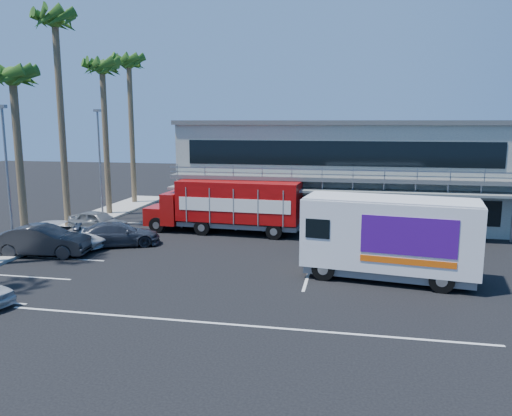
# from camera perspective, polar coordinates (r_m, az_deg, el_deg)

# --- Properties ---
(ground) EXTENTS (120.00, 120.00, 0.00)m
(ground) POSITION_cam_1_polar(r_m,az_deg,el_deg) (23.97, 1.07, -7.69)
(ground) COLOR black
(ground) RESTS_ON ground
(building) EXTENTS (22.40, 12.00, 7.30)m
(building) POSITION_cam_1_polar(r_m,az_deg,el_deg) (37.63, 9.58, 4.28)
(building) COLOR gray
(building) RESTS_ON ground
(curb_strip) EXTENTS (3.00, 32.00, 0.16)m
(curb_strip) POSITION_cam_1_polar(r_m,az_deg,el_deg) (34.97, -22.08, -2.67)
(curb_strip) COLOR #A5A399
(curb_strip) RESTS_ON ground
(palm_c) EXTENTS (2.80, 2.80, 10.75)m
(palm_c) POSITION_cam_1_polar(r_m,az_deg,el_deg) (31.77, -26.01, 12.47)
(palm_c) COLOR brown
(palm_c) RESTS_ON ground
(palm_d) EXTENTS (2.80, 2.80, 14.75)m
(palm_d) POSITION_cam_1_polar(r_m,az_deg,el_deg) (36.44, -21.93, 17.98)
(palm_d) COLOR brown
(palm_d) RESTS_ON ground
(palm_e) EXTENTS (2.80, 2.80, 12.25)m
(palm_e) POSITION_cam_1_polar(r_m,az_deg,el_deg) (40.24, -17.14, 14.21)
(palm_e) COLOR brown
(palm_e) RESTS_ON ground
(palm_f) EXTENTS (2.80, 2.80, 13.25)m
(palm_f) POSITION_cam_1_polar(r_m,az_deg,el_deg) (45.41, -14.30, 14.93)
(palm_f) COLOR brown
(palm_f) RESTS_ON ground
(light_pole_near) EXTENTS (0.50, 0.25, 8.09)m
(light_pole_near) POSITION_cam_1_polar(r_m,az_deg,el_deg) (29.82, -26.55, 3.58)
(light_pole_near) COLOR gray
(light_pole_near) RESTS_ON ground
(light_pole_far) EXTENTS (0.50, 0.25, 8.09)m
(light_pole_far) POSITION_cam_1_polar(r_m,az_deg,el_deg) (38.20, -17.42, 5.33)
(light_pole_far) COLOR gray
(light_pole_far) RESTS_ON ground
(red_truck) EXTENTS (10.37, 3.02, 3.45)m
(red_truck) POSITION_cam_1_polar(r_m,az_deg,el_deg) (32.48, -3.15, 0.40)
(red_truck) COLOR #970E0C
(red_truck) RESTS_ON ground
(white_van) EXTENTS (8.09, 3.77, 3.80)m
(white_van) POSITION_cam_1_polar(r_m,az_deg,el_deg) (23.69, 14.97, -3.18)
(white_van) COLOR white
(white_van) RESTS_ON ground
(parked_car_b) EXTENTS (5.24, 2.42, 1.66)m
(parked_car_b) POSITION_cam_1_polar(r_m,az_deg,el_deg) (29.55, -23.14, -3.45)
(parked_car_b) COLOR black
(parked_car_b) RESTS_ON ground
(parked_car_c) EXTENTS (5.82, 3.20, 1.55)m
(parked_car_c) POSITION_cam_1_polar(r_m,az_deg,el_deg) (30.91, -21.43, -2.89)
(parked_car_c) COLOR silver
(parked_car_c) RESTS_ON ground
(parked_car_d) EXTENTS (5.18, 3.75, 1.39)m
(parked_car_d) POSITION_cam_1_polar(r_m,az_deg,el_deg) (30.43, -15.48, -2.89)
(parked_car_d) COLOR #292D36
(parked_car_d) RESTS_ON ground
(parked_car_e) EXTENTS (4.44, 2.59, 1.42)m
(parked_car_e) POSITION_cam_1_polar(r_m,az_deg,el_deg) (34.58, -17.59, -1.47)
(parked_car_e) COLOR slate
(parked_car_e) RESTS_ON ground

